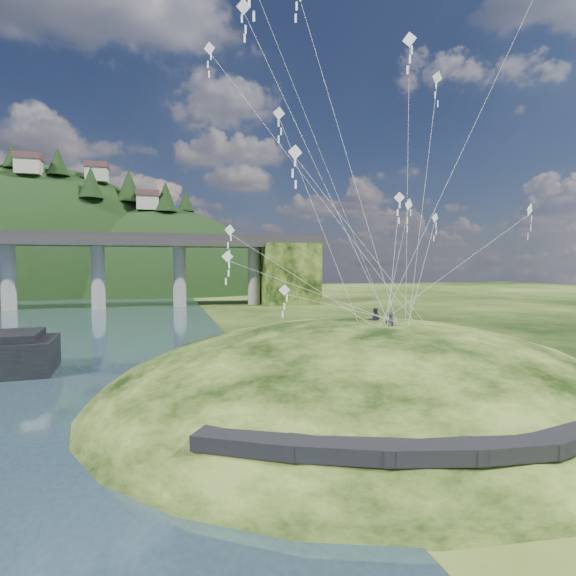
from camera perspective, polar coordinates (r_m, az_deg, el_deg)
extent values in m
plane|color=black|center=(26.24, -5.05, -16.28)|extent=(320.00, 320.00, 0.00)
ellipsoid|color=black|center=(30.91, 9.57, -16.22)|extent=(36.00, 32.00, 13.00)
cube|color=black|center=(17.91, -5.04, -18.79)|extent=(4.32, 3.62, 0.71)
cube|color=black|center=(17.21, 6.54, -19.51)|extent=(4.10, 2.97, 0.61)
cube|color=black|center=(17.70, 17.41, -19.00)|extent=(3.85, 2.37, 0.62)
cube|color=black|center=(19.11, 26.11, -17.63)|extent=(3.62, 1.83, 0.66)
cube|color=black|center=(21.25, 32.00, -15.62)|extent=(3.82, 2.27, 0.68)
cylinder|color=gray|center=(98.27, -31.98, 1.33)|extent=(2.60, 2.60, 13.00)
cylinder|color=gray|center=(95.11, -22.98, 1.51)|extent=(2.60, 2.60, 13.00)
cylinder|color=gray|center=(94.43, -13.61, 1.65)|extent=(2.60, 2.60, 13.00)
cylinder|color=gray|center=(96.27, -4.34, 1.76)|extent=(2.60, 2.60, 13.00)
cube|color=black|center=(98.03, -0.04, 1.79)|extent=(12.00, 11.00, 13.00)
ellipsoid|color=black|center=(155.15, -28.92, -2.75)|extent=(96.00, 68.00, 88.00)
ellipsoid|color=black|center=(143.56, -15.85, -4.53)|extent=(76.00, 56.00, 72.00)
cone|color=black|center=(146.54, -31.60, 14.11)|extent=(4.97, 4.97, 6.54)
cone|color=black|center=(141.78, -27.22, 14.12)|extent=(5.83, 5.83, 7.67)
cone|color=black|center=(134.43, -23.75, 12.19)|extent=(6.47, 6.47, 8.51)
cone|color=black|center=(140.42, -19.54, 12.13)|extent=(7.13, 7.13, 9.38)
cone|color=black|center=(134.75, -15.28, 11.15)|extent=(6.56, 6.56, 8.63)
cone|color=black|center=(140.45, -12.86, 10.76)|extent=(4.88, 4.88, 6.42)
cube|color=beige|center=(140.78, -30.06, 13.13)|extent=(6.00, 5.00, 4.00)
cube|color=brown|center=(141.30, -30.09, 14.21)|extent=(6.40, 5.40, 1.60)
cube|color=beige|center=(143.70, -23.10, 13.04)|extent=(6.00, 5.00, 4.00)
cube|color=brown|center=(144.20, -23.12, 14.10)|extent=(6.40, 5.40, 1.60)
cube|color=beige|center=(135.48, -17.37, 10.22)|extent=(6.00, 5.00, 4.00)
cube|color=brown|center=(135.85, -17.39, 11.35)|extent=(6.40, 5.40, 1.60)
cube|color=#3B2118|center=(32.87, -11.03, -11.61)|extent=(12.35, 3.55, 0.30)
cylinder|color=#3B2118|center=(32.25, -20.35, -12.43)|extent=(0.26, 0.26, 0.87)
cylinder|color=#3B2118|center=(32.49, -15.63, -12.24)|extent=(0.26, 0.26, 0.87)
cylinder|color=#3B2118|center=(32.93, -11.03, -11.98)|extent=(0.26, 0.26, 0.87)
cylinder|color=#3B2118|center=(33.57, -6.57, -11.65)|extent=(0.26, 0.26, 0.87)
cylinder|color=#3B2118|center=(34.40, -2.32, -11.27)|extent=(0.26, 0.26, 0.87)
imported|color=#272934|center=(27.84, 12.83, -3.04)|extent=(0.65, 0.47, 1.65)
imported|color=#272934|center=(30.10, 10.97, -2.45)|extent=(0.98, 0.87, 1.67)
cube|color=white|center=(30.84, 28.35, 8.71)|extent=(0.68, 0.38, 0.74)
cube|color=white|center=(30.79, 28.32, 7.73)|extent=(0.09, 0.08, 0.43)
cube|color=white|center=(30.75, 28.30, 6.75)|extent=(0.09, 0.08, 0.43)
cube|color=white|center=(30.71, 28.27, 5.77)|extent=(0.09, 0.08, 0.43)
cube|color=white|center=(29.39, -1.16, 21.29)|extent=(0.76, 0.25, 0.74)
cube|color=white|center=(29.22, -1.16, 20.30)|extent=(0.10, 0.04, 0.44)
cube|color=white|center=(29.07, -1.16, 19.29)|extent=(0.10, 0.04, 0.44)
cube|color=white|center=(28.92, -1.16, 18.27)|extent=(0.10, 0.04, 0.44)
cube|color=white|center=(28.04, 1.22, 32.02)|extent=(0.10, 0.07, 0.45)
cube|color=white|center=(27.78, 1.22, 31.03)|extent=(0.10, 0.07, 0.45)
cube|color=white|center=(30.72, -5.67, 32.01)|extent=(0.83, 0.29, 0.83)
cube|color=white|center=(30.43, -5.66, 31.02)|extent=(0.11, 0.02, 0.49)
cube|color=white|center=(30.16, -5.66, 30.00)|extent=(0.11, 0.02, 0.49)
cube|color=white|center=(29.89, -5.65, 28.97)|extent=(0.11, 0.02, 0.49)
cube|color=white|center=(29.78, 18.44, 24.02)|extent=(0.67, 0.24, 0.65)
cube|color=white|center=(29.61, 18.42, 23.17)|extent=(0.09, 0.05, 0.39)
cube|color=white|center=(29.45, 18.40, 22.30)|extent=(0.09, 0.05, 0.39)
cube|color=white|center=(29.29, 18.39, 21.43)|extent=(0.09, 0.05, 0.39)
cube|color=white|center=(31.47, 15.18, 28.17)|extent=(0.63, 0.64, 0.85)
cube|color=white|center=(31.22, 15.16, 27.16)|extent=(0.10, 0.08, 0.49)
cube|color=white|center=(30.97, 15.14, 26.14)|extent=(0.10, 0.08, 0.49)
cube|color=white|center=(30.74, 15.12, 25.11)|extent=(0.10, 0.08, 0.49)
cube|color=white|center=(27.06, -0.45, -0.25)|extent=(0.70, 0.18, 0.69)
cube|color=white|center=(27.10, -0.45, -1.29)|extent=(0.09, 0.03, 0.40)
cube|color=white|center=(27.14, -0.45, -2.33)|extent=(0.09, 0.03, 0.40)
cube|color=white|center=(27.19, -0.45, -3.37)|extent=(0.09, 0.03, 0.40)
cube|color=white|center=(34.37, 18.17, 8.46)|extent=(0.66, 0.30, 0.70)
cube|color=white|center=(34.33, 18.16, 7.63)|extent=(0.09, 0.06, 0.41)
cube|color=white|center=(34.29, 18.15, 6.80)|extent=(0.09, 0.06, 0.41)
cube|color=white|center=(34.26, 18.13, 5.97)|extent=(0.09, 0.06, 0.41)
cube|color=white|center=(32.50, -7.70, 3.97)|extent=(0.81, 0.30, 0.83)
cube|color=white|center=(32.50, -7.69, 2.93)|extent=(0.11, 0.03, 0.48)
cube|color=white|center=(32.50, -7.69, 1.88)|extent=(0.11, 0.03, 0.48)
cube|color=white|center=(32.52, -7.68, 0.84)|extent=(0.11, 0.03, 0.48)
cube|color=white|center=(23.63, -4.62, 32.58)|extent=(0.10, 0.07, 0.46)
cube|color=white|center=(23.35, -4.61, 31.37)|extent=(0.10, 0.07, 0.46)
cube|color=white|center=(36.02, -9.94, 27.79)|extent=(0.74, 0.44, 0.81)
cube|color=white|center=(35.78, -9.93, 26.94)|extent=(0.11, 0.05, 0.48)
cube|color=white|center=(35.55, -9.92, 26.08)|extent=(0.11, 0.05, 0.48)
cube|color=white|center=(35.33, -9.91, 25.21)|extent=(0.11, 0.05, 0.48)
cube|color=white|center=(34.95, 13.96, 11.09)|extent=(0.69, 0.47, 0.79)
cube|color=white|center=(34.88, 13.94, 10.17)|extent=(0.10, 0.06, 0.46)
cube|color=white|center=(34.81, 13.93, 9.25)|extent=(0.10, 0.06, 0.46)
cube|color=white|center=(34.76, 13.92, 8.33)|extent=(0.10, 0.06, 0.46)
cube|color=white|center=(25.46, 0.91, 16.86)|extent=(0.80, 0.20, 0.80)
cube|color=white|center=(25.33, 0.91, 15.61)|extent=(0.11, 0.04, 0.46)
cube|color=white|center=(25.22, 0.90, 14.35)|extent=(0.11, 0.04, 0.46)
cube|color=white|center=(25.11, 0.90, 13.08)|extent=(0.11, 0.04, 0.46)
cube|color=white|center=(29.30, 15.09, 10.18)|extent=(0.67, 0.31, 0.70)
cube|color=white|center=(29.24, 15.07, 9.21)|extent=(0.09, 0.07, 0.41)
cube|color=white|center=(29.19, 15.06, 8.22)|extent=(0.09, 0.07, 0.41)
cube|color=white|center=(29.15, 15.04, 7.24)|extent=(0.09, 0.07, 0.41)
cube|color=white|center=(32.39, -7.41, 7.32)|extent=(0.75, 0.27, 0.77)
cube|color=white|center=(32.35, -7.41, 6.34)|extent=(0.10, 0.06, 0.45)
cube|color=white|center=(32.33, -7.40, 5.37)|extent=(0.10, 0.06, 0.45)
cube|color=white|center=(32.31, -7.39, 4.39)|extent=(0.10, 0.06, 0.45)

